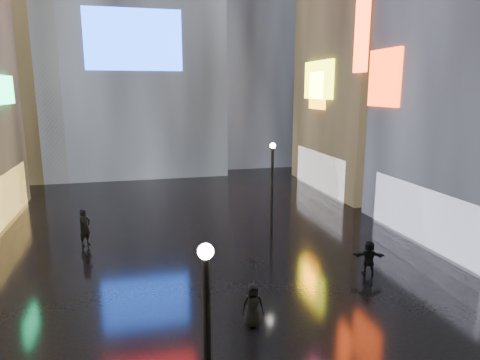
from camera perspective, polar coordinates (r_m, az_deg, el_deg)
name	(u,v)px	position (r m, az deg, el deg)	size (l,w,h in m)	color
ground	(204,241)	(23.11, -4.82, -8.15)	(140.00, 140.00, 0.00)	black
building_right_far	(384,10)	(37.38, 18.65, 20.69)	(10.28, 12.00, 28.00)	black
tower_flank_right	(245,4)	(49.85, 0.71, 22.47)	(12.00, 12.00, 34.00)	black
tower_flank_left	(5,31)	(45.02, -28.89, 17.02)	(10.00, 10.00, 26.00)	black
lamp_near	(207,355)	(8.91, -4.36, -22.19)	(0.30, 0.30, 5.20)	black
lamp_far	(272,185)	(22.94, 4.31, -0.62)	(0.30, 0.30, 5.20)	black
pedestrian_4	(253,305)	(15.09, 1.71, -16.38)	(0.75, 0.49, 1.54)	black
pedestrian_5	(369,258)	(19.75, 16.81, -9.87)	(1.41, 0.45, 1.52)	black
pedestrian_6	(85,228)	(23.56, -19.99, -6.00)	(0.70, 0.46, 1.92)	black
umbrella_2	(253,271)	(14.54, 1.74, -12.08)	(1.02, 1.04, 0.94)	black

